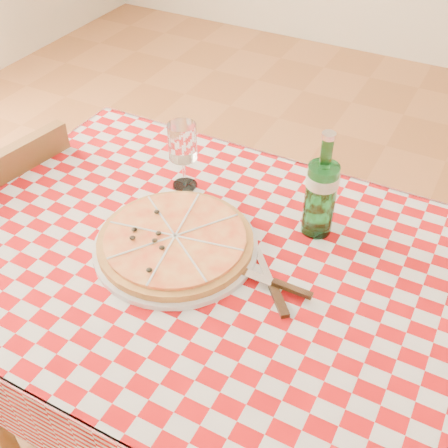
# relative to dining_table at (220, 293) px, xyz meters

# --- Properties ---
(dining_table) EXTENTS (1.20, 0.80, 0.75)m
(dining_table) POSITION_rel_dining_table_xyz_m (0.00, 0.00, 0.00)
(dining_table) COLOR brown
(dining_table) RESTS_ON ground
(tablecloth) EXTENTS (1.30, 0.90, 0.01)m
(tablecloth) POSITION_rel_dining_table_xyz_m (0.00, 0.00, 0.09)
(tablecloth) COLOR #A60A0C
(tablecloth) RESTS_ON dining_table
(chair_far) EXTENTS (0.43, 0.43, 0.84)m
(chair_far) POSITION_rel_dining_table_xyz_m (-0.74, 0.05, -0.18)
(chair_far) COLOR brown
(chair_far) RESTS_ON ground
(pizza_plate) EXTENTS (0.44, 0.44, 0.05)m
(pizza_plate) POSITION_rel_dining_table_xyz_m (-0.11, -0.01, 0.12)
(pizza_plate) COLOR #B87B3D
(pizza_plate) RESTS_ON tablecloth
(water_bottle) EXTENTS (0.09, 0.09, 0.27)m
(water_bottle) POSITION_rel_dining_table_xyz_m (0.15, 0.21, 0.23)
(water_bottle) COLOR #1A6929
(water_bottle) RESTS_ON tablecloth
(wine_glass) EXTENTS (0.09, 0.09, 0.18)m
(wine_glass) POSITION_rel_dining_table_xyz_m (-0.21, 0.21, 0.19)
(wine_glass) COLOR white
(wine_glass) RESTS_ON tablecloth
(cutlery) EXTENTS (0.28, 0.25, 0.02)m
(cutlery) POSITION_rel_dining_table_xyz_m (0.13, -0.01, 0.11)
(cutlery) COLOR silver
(cutlery) RESTS_ON tablecloth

